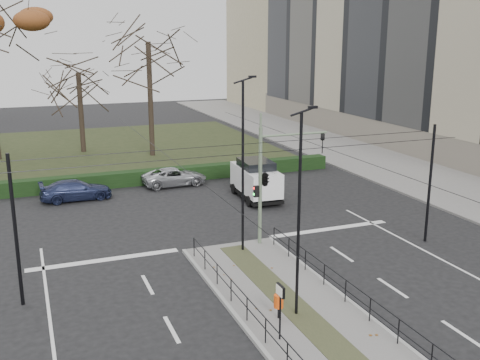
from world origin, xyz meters
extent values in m
plane|color=black|center=(0.00, 0.00, 0.00)|extent=(140.00, 140.00, 0.00)
cube|color=#62605D|center=(0.00, -2.50, 0.07)|extent=(4.40, 15.00, 0.14)
cube|color=#62605D|center=(18.00, 22.00, 0.07)|extent=(8.00, 90.00, 0.14)
cube|color=black|center=(-6.00, 32.00, 0.05)|extent=(38.00, 26.00, 0.10)
cube|color=black|center=(-6.00, 18.60, 0.50)|extent=(38.00, 1.00, 1.00)
cube|color=tan|center=(28.00, 24.00, 9.00)|extent=(12.00, 52.00, 18.00)
cube|color=#212429|center=(21.95, 24.00, 9.90)|extent=(0.10, 50.96, 14.76)
cylinder|color=black|center=(-2.05, 4.00, 0.59)|extent=(0.04, 0.04, 0.90)
cylinder|color=black|center=(2.05, 4.00, 0.59)|extent=(0.04, 0.04, 0.90)
cylinder|color=black|center=(-2.05, -2.60, 1.04)|extent=(0.04, 13.20, 0.04)
cylinder|color=black|center=(2.05, -2.60, 1.04)|extent=(0.04, 13.20, 0.04)
cylinder|color=black|center=(-9.60, 2.00, 3.00)|extent=(0.14, 0.14, 6.00)
cylinder|color=black|center=(9.60, 2.00, 3.00)|extent=(0.14, 0.14, 6.00)
cylinder|color=black|center=(0.00, 1.00, 5.50)|extent=(20.00, 0.02, 0.02)
cylinder|color=black|center=(0.00, 3.00, 5.50)|extent=(20.00, 0.02, 0.02)
cylinder|color=black|center=(-3.50, -2.00, 5.30)|extent=(0.02, 34.00, 0.02)
cylinder|color=black|center=(3.50, -2.00, 5.30)|extent=(0.02, 34.00, 0.02)
cylinder|color=slate|center=(1.50, 4.50, 3.05)|extent=(0.18, 0.18, 5.81)
cylinder|color=slate|center=(3.29, 4.50, 5.50)|extent=(3.58, 0.11, 0.11)
imported|color=black|center=(4.85, 4.50, 4.95)|extent=(0.17, 0.21, 1.01)
imported|color=black|center=(1.75, 4.50, 3.49)|extent=(0.53, 2.23, 0.89)
cube|color=black|center=(1.30, 4.50, 2.82)|extent=(0.25, 0.18, 0.56)
sphere|color=#FF0C0C|center=(1.19, 4.50, 2.99)|extent=(0.12, 0.12, 0.12)
sphere|color=#0CE533|center=(1.19, 4.50, 2.69)|extent=(0.12, 0.12, 0.12)
cylinder|color=black|center=(-0.91, -2.84, 0.36)|extent=(0.07, 0.07, 0.44)
cylinder|color=#E0480D|center=(-0.91, -2.84, 0.80)|extent=(0.35, 0.35, 0.49)
cylinder|color=black|center=(-1.50, -4.20, 1.08)|extent=(0.07, 0.07, 1.88)
cube|color=black|center=(-1.50, -4.20, 1.93)|extent=(0.09, 0.52, 0.39)
cube|color=beige|center=(-1.56, -4.20, 1.93)|extent=(0.02, 0.45, 0.33)
cylinder|color=black|center=(-0.16, -2.79, 3.89)|extent=(0.11, 0.11, 7.49)
cube|color=black|center=(0.26, -2.79, 7.77)|extent=(0.33, 0.13, 0.09)
cylinder|color=black|center=(0.36, 3.92, 4.18)|extent=(0.12, 0.12, 8.07)
cube|color=black|center=(0.82, 3.92, 8.36)|extent=(0.35, 0.14, 0.10)
imported|color=#20284C|center=(-6.20, 16.22, 0.64)|extent=(4.49, 1.96, 1.28)
imported|color=#A3A5AA|center=(0.59, 17.46, 0.62)|extent=(4.56, 2.25, 1.24)
cube|color=white|center=(4.59, 12.35, 1.26)|extent=(2.22, 4.78, 1.52)
cube|color=black|center=(4.59, 12.35, 2.17)|extent=(1.95, 2.67, 0.71)
cube|color=black|center=(4.59, 12.35, 0.30)|extent=(2.27, 4.88, 0.18)
cylinder|color=black|center=(5.49, 10.75, 0.33)|extent=(0.26, 0.67, 0.66)
cylinder|color=black|center=(3.53, 10.86, 0.33)|extent=(0.26, 0.67, 0.66)
cylinder|color=black|center=(5.66, 13.84, 0.33)|extent=(0.26, 0.67, 0.66)
cylinder|color=black|center=(3.70, 13.95, 0.33)|extent=(0.26, 0.67, 0.66)
cylinder|color=black|center=(-4.09, 31.64, 3.60)|extent=(0.44, 0.44, 7.00)
cylinder|color=black|center=(1.34, 27.80, 4.91)|extent=(0.44, 0.44, 9.63)
camera|label=1|loc=(-8.98, -19.65, 10.08)|focal=42.00mm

